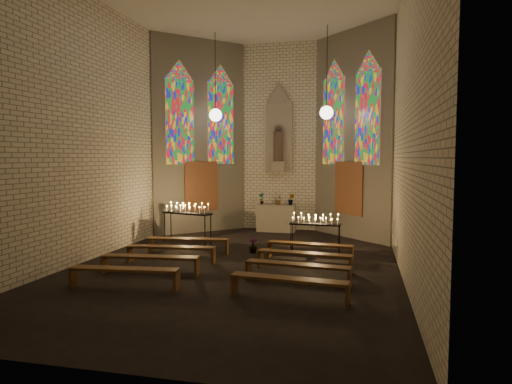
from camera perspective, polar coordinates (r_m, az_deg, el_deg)
floor at (r=11.80m, az=-2.35°, el=-9.09°), size 12.00×12.00×0.00m
room at (r=14.78m, az=1.13°, el=8.13°), size 8.22×12.43×7.00m
altar at (r=16.94m, az=2.57°, el=-3.26°), size 1.40×0.60×1.00m
flower_vase_left at (r=16.90m, az=0.71°, el=-0.82°), size 0.24×0.17×0.44m
flower_vase_center at (r=16.79m, az=2.84°, el=-0.97°), size 0.40×0.37×0.37m
flower_vase_right at (r=16.75m, az=4.42°, el=-0.91°), size 0.24×0.19×0.42m
aisle_flower_pot at (r=13.17m, az=-0.36°, el=-6.72°), size 0.25×0.25×0.42m
votive_stand_left at (r=14.65m, az=-8.60°, el=-2.27°), size 1.73×0.84×1.24m
votive_stand_right at (r=13.16m, az=7.42°, el=-3.66°), size 1.46×0.39×1.07m
pew_left_0 at (r=13.22m, az=-8.45°, el=-6.08°), size 2.32×0.56×0.44m
pew_right_0 at (r=12.39m, az=6.74°, el=-6.76°), size 2.32×0.56×0.44m
pew_left_1 at (r=12.14m, az=-10.55°, el=-7.04°), size 2.32×0.56×0.44m
pew_right_1 at (r=11.22m, az=6.05°, el=-7.93°), size 2.32×0.56×0.44m
pew_left_2 at (r=11.07m, az=-13.07°, el=-8.19°), size 2.32×0.56×0.44m
pew_right_2 at (r=10.06m, az=5.20°, el=-9.36°), size 2.32×0.56×0.44m
pew_left_3 at (r=10.04m, az=-16.13°, el=-9.55°), size 2.32×0.56×0.44m
pew_right_3 at (r=8.92m, az=4.11°, el=-11.15°), size 2.32×0.56×0.44m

